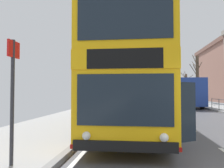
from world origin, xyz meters
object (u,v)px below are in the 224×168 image
bus_stop_sign_near (13,87)px  bare_tree_far_01 (197,78)px  background_bus_far_lane (183,92)px  double_decker_bus_main (132,78)px  bare_tree_far_00 (186,86)px

bus_stop_sign_near → bare_tree_far_01: bearing=68.5°
background_bus_far_lane → bare_tree_far_01: size_ratio=1.44×
bare_tree_far_01 → double_decker_bus_main: bearing=-111.4°
background_bus_far_lane → bus_stop_sign_near: background_bus_far_lane is taller
bus_stop_sign_near → bare_tree_far_01: bare_tree_far_01 is taller
double_decker_bus_main → background_bus_far_lane: double_decker_bus_main is taller
double_decker_bus_main → bus_stop_sign_near: (-2.38, -5.92, -0.56)m
double_decker_bus_main → bus_stop_sign_near: double_decker_bus_main is taller
double_decker_bus_main → bus_stop_sign_near: size_ratio=4.06×
background_bus_far_lane → bare_tree_far_01: bearing=60.7°
bare_tree_far_01 → bare_tree_far_00: bearing=88.2°
bus_stop_sign_near → bare_tree_far_00: size_ratio=0.48×
double_decker_bus_main → bare_tree_far_01: bare_tree_far_01 is taller
background_bus_far_lane → double_decker_bus_main: bearing=-108.6°
background_bus_far_lane → bus_stop_sign_near: size_ratio=3.77×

